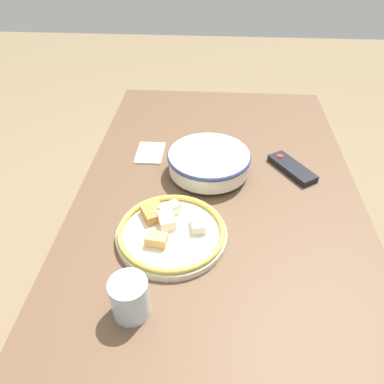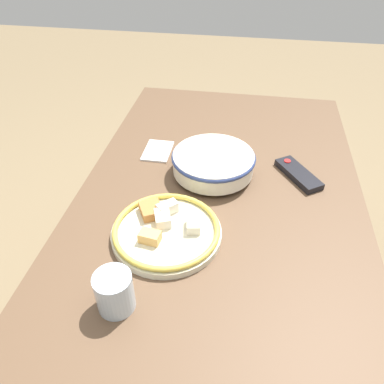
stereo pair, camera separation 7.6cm
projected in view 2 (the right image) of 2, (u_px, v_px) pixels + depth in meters
name	position (u px, v px, depth m)	size (l,w,h in m)	color
ground_plane	(208.00, 358.00, 1.44)	(8.00, 8.00, 0.00)	#7F6B4C
dining_table	(214.00, 242.00, 1.03)	(1.58, 0.81, 0.73)	brown
noodle_bowl	(213.00, 163.00, 1.12)	(0.25, 0.25, 0.07)	silver
food_plate	(166.00, 230.00, 0.93)	(0.28, 0.28, 0.05)	beige
tv_remote	(298.00, 174.00, 1.13)	(0.17, 0.14, 0.02)	black
drinking_glass	(115.00, 292.00, 0.76)	(0.08, 0.08, 0.09)	silver
folded_napkin	(158.00, 151.00, 1.24)	(0.12, 0.09, 0.01)	white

